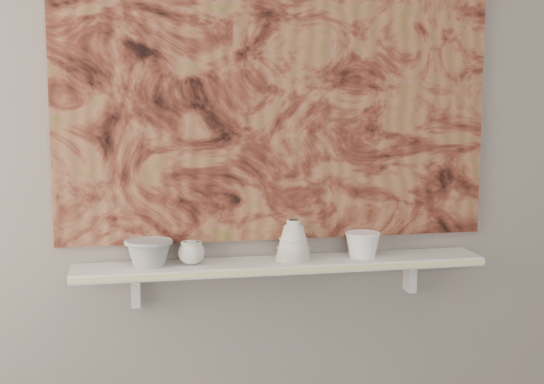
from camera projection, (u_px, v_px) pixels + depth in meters
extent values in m
plane|color=gray|center=(276.00, 135.00, 2.61)|extent=(3.60, 0.00, 3.60)
cube|color=white|center=(282.00, 265.00, 2.57)|extent=(1.40, 0.18, 0.03)
cube|color=#F0E7A0|center=(287.00, 271.00, 2.48)|extent=(1.40, 0.01, 0.02)
cube|color=white|center=(135.00, 289.00, 2.55)|extent=(0.03, 0.06, 0.12)
cube|color=white|center=(410.00, 275.00, 2.74)|extent=(0.03, 0.06, 0.12)
cube|color=brown|center=(277.00, 80.00, 2.57)|extent=(1.50, 0.02, 1.10)
cube|color=black|center=(401.00, 168.00, 2.69)|extent=(0.09, 0.00, 0.08)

